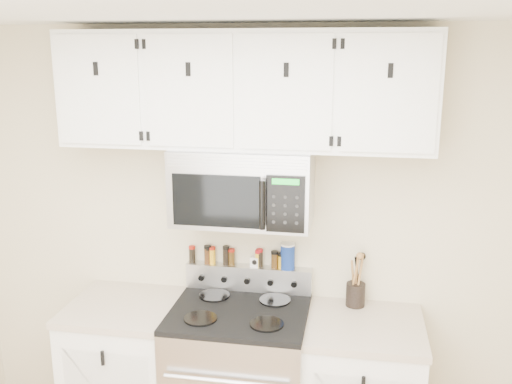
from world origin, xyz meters
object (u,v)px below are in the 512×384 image
at_px(salt_canister, 288,256).
at_px(microwave, 243,186).
at_px(range, 240,383).
at_px(utensil_crock, 356,293).

bearing_deg(salt_canister, microwave, -146.35).
xyz_separation_m(range, salt_canister, (0.23, 0.28, 0.69)).
distance_m(range, utensil_crock, 0.85).
bearing_deg(salt_canister, range, -129.67).
bearing_deg(range, microwave, 89.77).
distance_m(range, microwave, 1.15).
xyz_separation_m(microwave, salt_canister, (0.23, 0.16, -0.45)).
xyz_separation_m(microwave, utensil_crock, (0.64, 0.11, -0.63)).
height_order(microwave, salt_canister, microwave).
distance_m(utensil_crock, salt_canister, 0.44).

